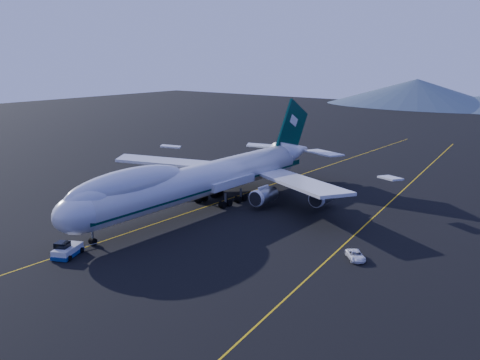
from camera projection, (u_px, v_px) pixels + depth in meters
The scene contains 6 objects.
ground at pixel (203, 208), 105.38m from camera, with size 500.00×500.00×0.00m, color black.
taxiway_line_main at pixel (203, 207), 105.38m from camera, with size 0.25×220.00×0.01m, color gold.
taxiway_line_side at pixel (367, 224), 95.32m from camera, with size 0.25×200.00×0.01m, color gold.
boeing_747 at pixel (203, 179), 104.07m from camera, with size 59.62×72.43×19.37m.
pushback_tug at pixel (68, 251), 79.99m from camera, with size 4.57×5.88×2.29m.
service_van at pixel (356, 255), 78.62m from camera, with size 2.11×4.58×1.27m, color white.
Camera 1 is at (67.46, -75.93, 29.52)m, focal length 40.00 mm.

